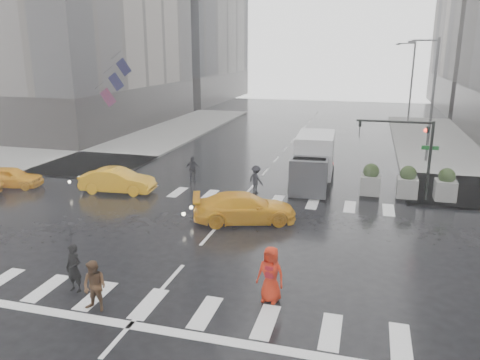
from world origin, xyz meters
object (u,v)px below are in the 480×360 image
(taxi_front, at_px, (10,177))
(taxi_mid, at_px, (118,181))
(pedestrian_orange, at_px, (271,274))
(box_truck, at_px, (313,160))
(pedestrian_brown, at_px, (95,286))
(traffic_signal_pole, at_px, (412,144))

(taxi_front, relative_size, taxi_mid, 0.87)
(pedestrian_orange, distance_m, box_truck, 14.18)
(pedestrian_brown, relative_size, pedestrian_orange, 0.88)
(taxi_front, bearing_deg, taxi_mid, -94.96)
(traffic_signal_pole, bearing_deg, taxi_mid, -169.76)
(traffic_signal_pole, height_order, box_truck, traffic_signal_pole)
(pedestrian_orange, xyz_separation_m, taxi_front, (-18.12, 8.95, -0.33))
(pedestrian_brown, height_order, taxi_front, pedestrian_brown)
(taxi_front, bearing_deg, box_truck, -85.29)
(taxi_mid, distance_m, box_truck, 11.84)
(traffic_signal_pole, distance_m, taxi_mid, 16.84)
(box_truck, bearing_deg, traffic_signal_pole, -17.72)
(traffic_signal_pole, xyz_separation_m, pedestrian_orange, (-5.14, -12.71, -2.24))
(taxi_mid, bearing_deg, taxi_front, 91.11)
(pedestrian_orange, bearing_deg, traffic_signal_pole, 78.85)
(traffic_signal_pole, relative_size, box_truck, 0.76)
(taxi_mid, bearing_deg, traffic_signal_pole, -85.30)
(traffic_signal_pole, relative_size, taxi_front, 1.19)
(pedestrian_brown, relative_size, taxi_mid, 0.39)
(taxi_front, xyz_separation_m, taxi_mid, (6.87, 0.80, 0.07))
(pedestrian_brown, relative_size, box_truck, 0.29)
(pedestrian_orange, distance_m, taxi_front, 20.21)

